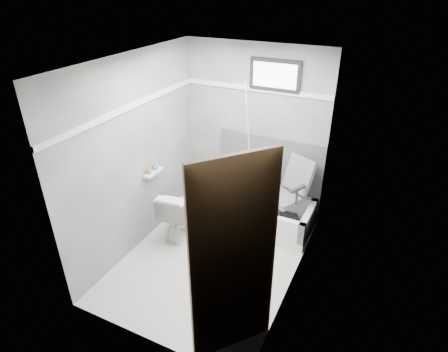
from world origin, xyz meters
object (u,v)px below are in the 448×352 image
Objects in this scene: toilet at (180,212)px; office_chair at (283,192)px; soap_bottle_b at (155,166)px; door at (247,297)px; soap_bottle_a at (149,170)px; bathtub at (257,211)px.

office_chair is at bearing -157.51° from toilet.
office_chair is 9.07× the size of soap_bottle_b.
office_chair reaches higher than soap_bottle_b.
office_chair is at bearing 24.91° from soap_bottle_b.
soap_bottle_a is at bearing 143.52° from door.
bathtub is at bearing 34.03° from soap_bottle_a.
bathtub is 1.07m from toilet.
door is (1.60, -1.57, 0.65)m from toilet.
soap_bottle_a is at bearing -90.00° from soap_bottle_b.
soap_bottle_a reaches higher than soap_bottle_b.
bathtub is 13.56× the size of soap_bottle_a.
door is 2.47m from soap_bottle_b.
soap_bottle_b is at bearing 90.00° from soap_bottle_a.
toilet is 0.71m from soap_bottle_a.
office_chair reaches higher than toilet.
door is at bearing -39.09° from soap_bottle_b.
toilet is 6.37× the size of soap_bottle_a.
toilet is (-0.85, -0.64, 0.14)m from bathtub.
door is at bearing -36.48° from soap_bottle_a.
door reaches higher than office_chair.
door reaches higher than bathtub.
bathtub is 0.51m from office_chair.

